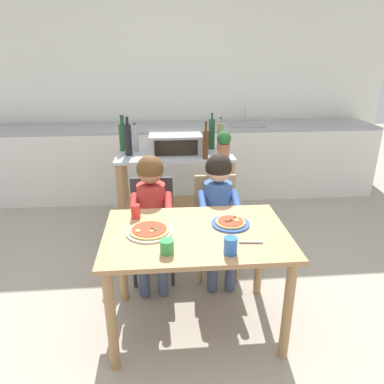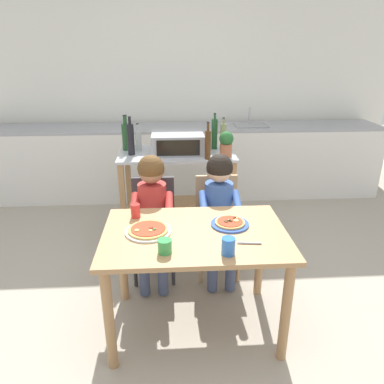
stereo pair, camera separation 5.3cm
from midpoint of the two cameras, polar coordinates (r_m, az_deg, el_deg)
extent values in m
plane|color=#A89E8C|center=(3.60, -0.39, -8.13)|extent=(11.16, 11.16, 0.00)
cube|color=white|center=(4.88, -1.62, 16.52)|extent=(5.50, 0.12, 2.70)
cube|color=silver|center=(4.65, -1.32, 4.69)|extent=(4.95, 0.60, 0.86)
cube|color=#9E9EA3|center=(4.54, -1.36, 10.07)|extent=(4.95, 0.60, 0.03)
cube|color=gray|center=(4.65, 9.54, 10.22)|extent=(0.40, 0.33, 0.02)
cylinder|color=#B7BABF|center=(4.75, 9.30, 11.72)|extent=(0.02, 0.02, 0.20)
cube|color=#B7BABF|center=(3.46, -1.96, 6.04)|extent=(1.08, 0.59, 0.02)
cube|color=#AD7F51|center=(3.65, -1.85, -2.34)|extent=(1.00, 0.55, 0.02)
cube|color=#AD7F51|center=(3.39, -10.24, -2.47)|extent=(0.05, 0.05, 0.84)
cube|color=#AD7F51|center=(3.42, 6.70, -2.07)|extent=(0.05, 0.05, 0.84)
cube|color=#AD7F51|center=(3.86, -9.44, 0.65)|extent=(0.05, 0.05, 0.84)
cube|color=#AD7F51|center=(3.89, 5.41, 0.99)|extent=(0.05, 0.05, 0.84)
cube|color=#999BA0|center=(3.43, -1.81, 7.70)|extent=(0.48, 0.37, 0.18)
cube|color=black|center=(3.25, -1.70, 6.90)|extent=(0.38, 0.01, 0.14)
cylinder|color=black|center=(3.27, 1.27, 6.00)|extent=(0.02, 0.01, 0.02)
cylinder|color=#1E4723|center=(3.55, 3.97, 9.03)|extent=(0.06, 0.06, 0.29)
cylinder|color=#1E4723|center=(3.52, 4.04, 11.69)|extent=(0.02, 0.02, 0.04)
cylinder|color=black|center=(3.52, 4.05, 12.14)|extent=(0.02, 0.02, 0.01)
cylinder|color=#ADB7B2|center=(3.54, -7.97, 7.96)|extent=(0.06, 0.06, 0.19)
cylinder|color=#ADB7B2|center=(3.51, -8.08, 9.94)|extent=(0.03, 0.03, 0.06)
cylinder|color=black|center=(3.50, -8.11, 10.55)|extent=(0.03, 0.03, 0.01)
cylinder|color=olive|center=(3.51, 5.32, 8.53)|extent=(0.06, 0.06, 0.25)
cylinder|color=olive|center=(3.48, 5.41, 10.97)|extent=(0.02, 0.02, 0.05)
cylinder|color=black|center=(3.47, 5.42, 11.47)|extent=(0.02, 0.02, 0.01)
cylinder|color=#1E4723|center=(3.56, -9.87, 8.48)|extent=(0.08, 0.08, 0.25)
cylinder|color=#1E4723|center=(3.53, -10.04, 11.06)|extent=(0.04, 0.04, 0.07)
cylinder|color=black|center=(3.52, -10.08, 11.75)|extent=(0.04, 0.04, 0.01)
cylinder|color=black|center=(3.38, -9.12, 8.11)|extent=(0.06, 0.06, 0.29)
cylinder|color=black|center=(3.35, -9.29, 10.96)|extent=(0.03, 0.03, 0.06)
cylinder|color=black|center=(3.34, -9.33, 11.53)|extent=(0.03, 0.03, 0.01)
cylinder|color=#4C2D14|center=(3.22, 2.97, 7.34)|extent=(0.05, 0.05, 0.25)
cylinder|color=#4C2D14|center=(3.18, 3.02, 10.15)|extent=(0.02, 0.02, 0.07)
cylinder|color=black|center=(3.17, 3.04, 10.87)|extent=(0.02, 0.02, 0.01)
cylinder|color=#9E5B3D|center=(3.32, 5.80, 6.54)|extent=(0.11, 0.11, 0.12)
sphere|color=#28602D|center=(3.29, 5.87, 8.34)|extent=(0.13, 0.13, 0.13)
cube|color=#AD7F51|center=(2.28, 1.14, -6.65)|extent=(1.15, 0.76, 0.03)
cylinder|color=#AD7F51|center=(2.24, -12.17, -19.00)|extent=(0.06, 0.06, 0.69)
cylinder|color=#AD7F51|center=(2.32, 15.14, -17.74)|extent=(0.06, 0.06, 0.69)
cylinder|color=#AD7F51|center=(2.76, -10.34, -10.29)|extent=(0.06, 0.06, 0.69)
cylinder|color=#AD7F51|center=(2.82, 11.14, -9.58)|extent=(0.06, 0.06, 0.69)
cube|color=#333338|center=(2.94, -5.52, -5.73)|extent=(0.36, 0.36, 0.04)
cube|color=#333338|center=(3.01, -5.57, -1.11)|extent=(0.34, 0.03, 0.38)
cylinder|color=#333338|center=(2.92, -2.45, -10.86)|extent=(0.03, 0.03, 0.42)
cylinder|color=#333338|center=(2.93, -8.43, -10.95)|extent=(0.03, 0.03, 0.42)
cylinder|color=#333338|center=(3.18, -2.57, -7.95)|extent=(0.03, 0.03, 0.42)
cylinder|color=#333338|center=(3.19, -8.02, -8.05)|extent=(0.03, 0.03, 0.42)
cube|color=tan|center=(2.98, 4.59, -5.31)|extent=(0.36, 0.36, 0.04)
cube|color=tan|center=(3.05, 4.29, -0.76)|extent=(0.34, 0.03, 0.38)
cylinder|color=tan|center=(2.99, 7.76, -10.27)|extent=(0.03, 0.03, 0.42)
cylinder|color=tan|center=(2.94, 1.93, -10.55)|extent=(0.03, 0.03, 0.42)
cylinder|color=tan|center=(3.24, 6.76, -7.48)|extent=(0.03, 0.03, 0.42)
cylinder|color=tan|center=(3.20, 1.42, -7.69)|extent=(0.03, 0.03, 0.42)
cube|color=#424C6B|center=(2.80, -4.19, -6.30)|extent=(0.10, 0.30, 0.10)
cylinder|color=#424C6B|center=(2.81, -4.07, -11.87)|extent=(0.08, 0.08, 0.44)
cube|color=#424C6B|center=(2.80, -7.07, -6.35)|extent=(0.10, 0.30, 0.10)
cylinder|color=#424C6B|center=(2.81, -6.98, -11.91)|extent=(0.08, 0.08, 0.44)
cylinder|color=#BC332D|center=(2.74, -3.05, -2.09)|extent=(0.06, 0.26, 0.15)
cylinder|color=#BC332D|center=(2.76, -8.46, -2.21)|extent=(0.06, 0.26, 0.15)
cylinder|color=#BC332D|center=(2.85, -5.67, -1.97)|extent=(0.22, 0.22, 0.34)
sphere|color=#A37556|center=(2.75, -5.88, 3.35)|extent=(0.19, 0.19, 0.19)
sphere|color=brown|center=(2.75, -5.90, 3.69)|extent=(0.20, 0.20, 0.20)
cube|color=#424C6B|center=(2.85, 6.40, -5.82)|extent=(0.10, 0.30, 0.10)
cylinder|color=#424C6B|center=(2.86, 6.64, -11.29)|extent=(0.08, 0.08, 0.44)
cube|color=#424C6B|center=(2.83, 3.59, -5.92)|extent=(0.10, 0.30, 0.10)
cylinder|color=#424C6B|center=(2.84, 3.80, -11.43)|extent=(0.08, 0.08, 0.44)
cylinder|color=#3D60A8|center=(2.81, 7.64, -1.78)|extent=(0.06, 0.26, 0.15)
cylinder|color=#3D60A8|center=(2.77, 2.36, -1.92)|extent=(0.06, 0.26, 0.15)
cylinder|color=#3D60A8|center=(2.89, 4.71, -1.67)|extent=(0.22, 0.22, 0.33)
sphere|color=beige|center=(2.80, 4.89, 3.51)|extent=(0.20, 0.20, 0.20)
sphere|color=black|center=(2.79, 4.90, 3.85)|extent=(0.21, 0.21, 0.21)
cylinder|color=white|center=(2.29, -6.19, -6.14)|extent=(0.29, 0.29, 0.01)
cylinder|color=tan|center=(2.28, -6.20, -5.87)|extent=(0.25, 0.25, 0.01)
cylinder|color=#B23D23|center=(2.28, -6.21, -5.69)|extent=(0.21, 0.21, 0.00)
cylinder|color=#DBC666|center=(2.24, -5.85, -6.04)|extent=(0.02, 0.02, 0.01)
cylinder|color=maroon|center=(2.28, -5.74, -5.54)|extent=(0.03, 0.03, 0.01)
cylinder|color=#386628|center=(2.26, -5.22, -5.80)|extent=(0.02, 0.02, 0.01)
cylinder|color=#DBC666|center=(2.25, -7.97, -5.96)|extent=(0.03, 0.03, 0.01)
cylinder|color=#3356B7|center=(2.38, 6.58, -5.02)|extent=(0.25, 0.25, 0.01)
cylinder|color=tan|center=(2.37, 6.59, -4.76)|extent=(0.19, 0.19, 0.01)
cylinder|color=#B23D23|center=(2.37, 6.60, -4.59)|extent=(0.16, 0.16, 0.00)
cylinder|color=#563319|center=(2.37, 6.70, -4.49)|extent=(0.03, 0.03, 0.01)
cylinder|color=#563319|center=(2.36, 6.03, -4.56)|extent=(0.03, 0.03, 0.01)
cylinder|color=maroon|center=(2.41, 7.33, -4.01)|extent=(0.02, 0.02, 0.01)
cylinder|color=#DBC666|center=(2.37, 7.54, -4.47)|extent=(0.03, 0.03, 0.01)
cylinder|color=#DBC666|center=(2.41, 7.54, -4.07)|extent=(0.02, 0.02, 0.01)
cylinder|color=#DBC666|center=(2.37, 6.44, -4.47)|extent=(0.02, 0.02, 0.01)
cylinder|color=green|center=(2.05, -3.55, -8.48)|extent=(0.08, 0.08, 0.08)
cylinder|color=blue|center=(2.04, 6.45, -8.44)|extent=(0.08, 0.08, 0.10)
cylinder|color=red|center=(2.47, -8.24, -2.93)|extent=(0.06, 0.06, 0.09)
cylinder|color=#B7BABF|center=(2.18, 9.68, -7.89)|extent=(0.14, 0.03, 0.01)
camera|label=1|loc=(0.03, -89.39, 0.24)|focal=34.06mm
camera|label=2|loc=(0.03, 90.61, -0.24)|focal=34.06mm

